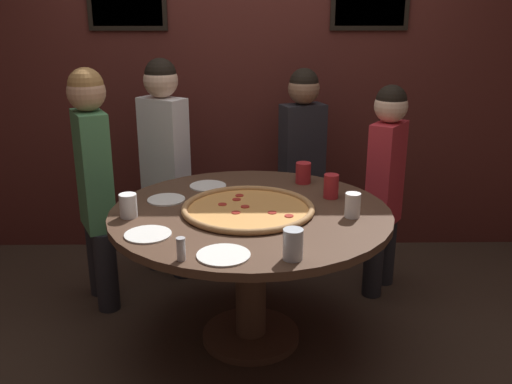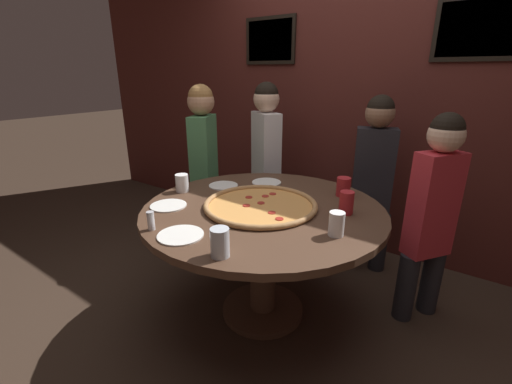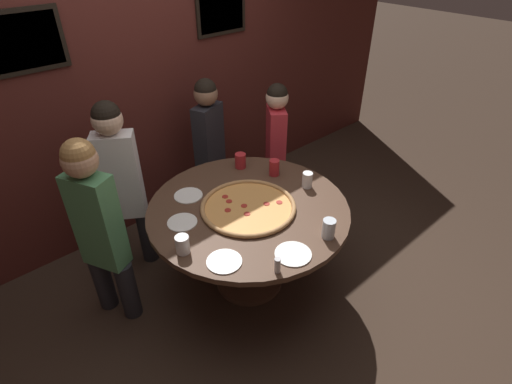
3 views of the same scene
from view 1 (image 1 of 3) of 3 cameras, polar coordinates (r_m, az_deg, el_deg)
The scene contains 18 objects.
ground_plane at distance 3.19m, azimuth -0.51°, elevation -14.40°, with size 24.00×24.00×0.00m, color #38281E.
back_wall at distance 4.01m, azimuth -0.69°, elevation 12.37°, with size 6.40×0.08×2.60m.
dining_table at distance 2.91m, azimuth -0.55°, elevation -4.61°, with size 1.41×1.41×0.74m.
giant_pizza at distance 2.84m, azimuth -0.80°, elevation -1.66°, with size 0.66×0.66×0.03m.
drink_cup_far_right at distance 2.31m, azimuth 3.72°, elevation -5.24°, with size 0.08×0.08×0.13m, color silver.
drink_cup_far_left at distance 3.04m, azimuth 7.52°, elevation 0.58°, with size 0.08×0.08×0.13m, color #B22328.
drink_cup_beside_pizza at distance 2.78m, azimuth 9.64°, elevation -1.31°, with size 0.07×0.07×0.12m, color white.
drink_cup_by_shaker at distance 3.28m, azimuth 4.74°, elevation 1.92°, with size 0.09×0.09×0.12m, color #B22328.
drink_cup_near_right at distance 2.82m, azimuth -12.65°, elevation -1.33°, with size 0.08×0.08×0.12m, color white.
white_plate_near_front at distance 2.60m, azimuth -10.75°, elevation -4.19°, with size 0.21×0.21×0.01m, color white.
white_plate_beside_cup at distance 2.35m, azimuth -3.27°, elevation -6.32°, with size 0.22×0.22×0.01m, color white.
white_plate_far_back at distance 3.03m, azimuth -8.96°, elevation -0.75°, with size 0.20×0.20×0.01m, color white.
white_plate_right_side at distance 3.23m, azimuth -4.83°, elevation 0.62°, with size 0.21×0.21×0.01m, color white.
condiment_shaker at distance 2.32m, azimuth -7.51°, elevation -5.67°, with size 0.04×0.04×0.10m.
diner_far_right at distance 3.49m, azimuth 12.83°, elevation 1.33°, with size 0.28×0.33×1.29m.
diner_side_right at distance 3.75m, azimuth 4.62°, elevation 3.41°, with size 0.35×0.24×1.34m.
diner_far_left at distance 3.66m, azimuth -9.12°, elevation 3.54°, with size 0.36×0.30×1.41m.
diner_side_left at distance 3.36m, azimuth -15.89°, elevation 1.58°, with size 0.27×0.37×1.40m.
Camera 1 is at (-0.01, -2.68, 1.73)m, focal length 40.00 mm.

